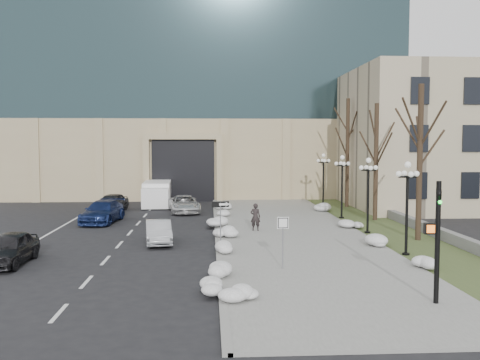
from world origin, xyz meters
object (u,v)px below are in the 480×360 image
object	(u,v)px
box_truck	(157,194)
lamppost_d	(323,173)
car_a	(9,248)
lamppost_c	(342,178)
car_e	(111,202)
traffic_signal	(436,245)
car_c	(103,212)
pedestrian	(255,217)
lamppost_a	(407,196)
lamppost_b	(368,185)
car_b	(159,232)
keep_sign	(283,231)
one_way_sign	(223,210)
car_d	(184,204)

from	to	relation	value
box_truck	lamppost_d	xyz separation A→B (m)	(14.51, -3.00, 2.03)
car_a	lamppost_c	bearing A→B (deg)	36.07
car_a	car_e	bearing A→B (deg)	86.95
traffic_signal	car_c	bearing A→B (deg)	132.46
car_e	lamppost_d	size ratio (longest dim) A/B	0.92
car_a	pedestrian	distance (m)	14.77
lamppost_a	lamppost_d	size ratio (longest dim) A/B	1.00
pedestrian	lamppost_d	distance (m)	13.85
lamppost_b	lamppost_a	bearing A→B (deg)	-90.00
box_truck	lamppost_b	xyz separation A→B (m)	(14.51, -16.00, 2.03)
car_b	traffic_signal	bearing A→B (deg)	-56.47
car_c	lamppost_c	xyz separation A→B (m)	(17.38, 0.54, 2.30)
keep_sign	lamppost_b	distance (m)	11.31
car_c	pedestrian	size ratio (longest dim) A/B	3.05
keep_sign	lamppost_d	size ratio (longest dim) A/B	0.51
car_a	lamppost_b	xyz separation A→B (m)	(19.14, 7.08, 2.32)
one_way_sign	lamppost_d	bearing A→B (deg)	51.83
car_d	keep_sign	size ratio (longest dim) A/B	2.08
car_a	car_c	bearing A→B (deg)	83.04
car_c	lamppost_d	world-z (taller)	lamppost_d
lamppost_b	lamppost_d	distance (m)	13.00
car_b	car_d	xyz separation A→B (m)	(0.81, 13.32, 0.05)
box_truck	lamppost_d	size ratio (longest dim) A/B	1.44
car_a	one_way_sign	size ratio (longest dim) A/B	1.71
box_truck	lamppost_b	bearing A→B (deg)	-50.16
car_a	car_c	size ratio (longest dim) A/B	0.83
car_e	pedestrian	xyz separation A→B (m)	(11.00, -11.00, 0.24)
keep_sign	lamppost_b	world-z (taller)	lamppost_b
car_a	keep_sign	xyz separation A→B (m)	(12.59, -2.05, 1.02)
box_truck	traffic_signal	distance (m)	32.98
car_e	car_a	bearing A→B (deg)	-82.41
car_c	box_truck	xyz separation A→B (m)	(2.87, 10.04, 0.27)
pedestrian	car_d	bearing A→B (deg)	-51.28
car_c	one_way_sign	world-z (taller)	one_way_sign
car_c	keep_sign	xyz separation A→B (m)	(10.83, -15.09, 1.01)
car_c	car_d	size ratio (longest dim) A/B	1.06
car_a	lamppost_a	bearing A→B (deg)	2.45
car_e	pedestrian	distance (m)	15.55
car_d	keep_sign	bearing A→B (deg)	-83.27
lamppost_b	keep_sign	bearing A→B (deg)	-125.65
car_e	box_truck	bearing A→B (deg)	60.22
car_c	box_truck	distance (m)	10.44
lamppost_c	lamppost_d	distance (m)	6.50
lamppost_d	box_truck	bearing A→B (deg)	168.33
car_b	lamppost_b	bearing A→B (deg)	2.49
traffic_signal	lamppost_b	xyz separation A→B (m)	(1.96, 14.48, 0.90)
car_e	pedestrian	world-z (taller)	pedestrian
car_c	traffic_signal	bearing A→B (deg)	-46.40
car_a	car_b	bearing A→B (deg)	37.28
box_truck	lamppost_b	size ratio (longest dim) A/B	1.44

